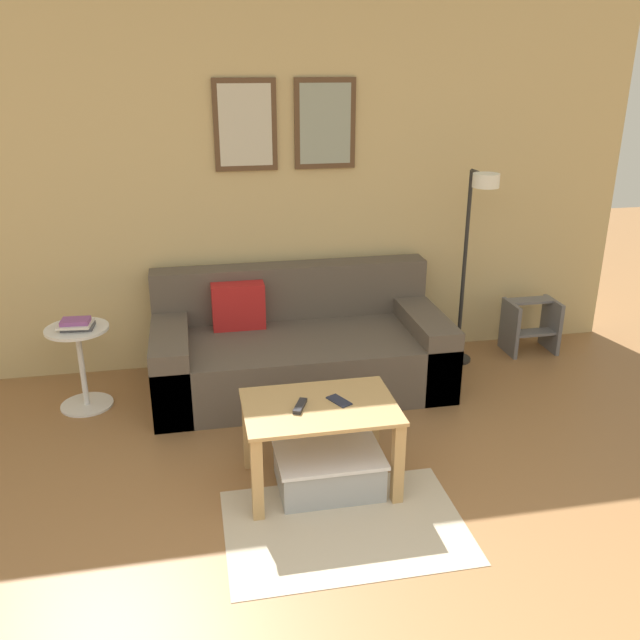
{
  "coord_description": "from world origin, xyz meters",
  "views": [
    {
      "loc": [
        -0.45,
        -1.25,
        2.13
      ],
      "look_at": [
        0.19,
        2.01,
        0.85
      ],
      "focal_mm": 38.0,
      "sensor_mm": 36.0,
      "label": 1
    }
  ],
  "objects_px": {
    "side_table": "(81,359)",
    "book_stack": "(76,324)",
    "couch": "(298,348)",
    "cell_phone": "(339,401)",
    "storage_bin": "(328,468)",
    "floor_lamp": "(475,234)",
    "coffee_table": "(320,423)",
    "remote_control": "(300,406)",
    "step_stool": "(531,324)"
  },
  "relations": [
    {
      "from": "side_table",
      "to": "book_stack",
      "type": "height_order",
      "value": "book_stack"
    },
    {
      "from": "couch",
      "to": "cell_phone",
      "type": "bearing_deg",
      "value": -89.1
    },
    {
      "from": "couch",
      "to": "book_stack",
      "type": "height_order",
      "value": "couch"
    },
    {
      "from": "couch",
      "to": "cell_phone",
      "type": "height_order",
      "value": "couch"
    },
    {
      "from": "book_stack",
      "to": "cell_phone",
      "type": "relative_size",
      "value": 1.6
    },
    {
      "from": "couch",
      "to": "storage_bin",
      "type": "xyz_separation_m",
      "value": [
        -0.05,
        -1.25,
        -0.15
      ]
    },
    {
      "from": "floor_lamp",
      "to": "cell_phone",
      "type": "xyz_separation_m",
      "value": [
        -1.23,
        -1.21,
        -0.53
      ]
    },
    {
      "from": "storage_bin",
      "to": "floor_lamp",
      "type": "distance_m",
      "value": 2.02
    },
    {
      "from": "storage_bin",
      "to": "cell_phone",
      "type": "distance_m",
      "value": 0.38
    },
    {
      "from": "coffee_table",
      "to": "remote_control",
      "type": "relative_size",
      "value": 5.26
    },
    {
      "from": "book_stack",
      "to": "step_stool",
      "type": "distance_m",
      "value": 3.31
    },
    {
      "from": "remote_control",
      "to": "floor_lamp",
      "type": "bearing_deg",
      "value": 64.43
    },
    {
      "from": "book_stack",
      "to": "side_table",
      "type": "bearing_deg",
      "value": 105.45
    },
    {
      "from": "coffee_table",
      "to": "storage_bin",
      "type": "distance_m",
      "value": 0.26
    },
    {
      "from": "floor_lamp",
      "to": "remote_control",
      "type": "xyz_separation_m",
      "value": [
        -1.44,
        -1.24,
        -0.53
      ]
    },
    {
      "from": "book_stack",
      "to": "step_stool",
      "type": "height_order",
      "value": "book_stack"
    },
    {
      "from": "floor_lamp",
      "to": "remote_control",
      "type": "height_order",
      "value": "floor_lamp"
    },
    {
      "from": "book_stack",
      "to": "remote_control",
      "type": "distance_m",
      "value": 1.68
    },
    {
      "from": "floor_lamp",
      "to": "step_stool",
      "type": "bearing_deg",
      "value": 18.02
    },
    {
      "from": "book_stack",
      "to": "storage_bin",
      "type": "bearing_deg",
      "value": -40.5
    },
    {
      "from": "step_stool",
      "to": "coffee_table",
      "type": "bearing_deg",
      "value": -143.7
    },
    {
      "from": "coffee_table",
      "to": "step_stool",
      "type": "bearing_deg",
      "value": 36.3
    },
    {
      "from": "storage_bin",
      "to": "remote_control",
      "type": "relative_size",
      "value": 3.69
    },
    {
      "from": "storage_bin",
      "to": "floor_lamp",
      "type": "bearing_deg",
      "value": 44.36
    },
    {
      "from": "storage_bin",
      "to": "side_table",
      "type": "height_order",
      "value": "side_table"
    },
    {
      "from": "couch",
      "to": "floor_lamp",
      "type": "height_order",
      "value": "floor_lamp"
    },
    {
      "from": "remote_control",
      "to": "coffee_table",
      "type": "bearing_deg",
      "value": 29.23
    },
    {
      "from": "book_stack",
      "to": "coffee_table",
      "type": "bearing_deg",
      "value": -40.37
    },
    {
      "from": "cell_phone",
      "to": "floor_lamp",
      "type": "bearing_deg",
      "value": 18.0
    },
    {
      "from": "remote_control",
      "to": "cell_phone",
      "type": "relative_size",
      "value": 1.07
    },
    {
      "from": "storage_bin",
      "to": "book_stack",
      "type": "relative_size",
      "value": 2.47
    },
    {
      "from": "floor_lamp",
      "to": "book_stack",
      "type": "distance_m",
      "value": 2.7
    },
    {
      "from": "storage_bin",
      "to": "cell_phone",
      "type": "xyz_separation_m",
      "value": [
        0.07,
        0.05,
        0.37
      ]
    },
    {
      "from": "couch",
      "to": "cell_phone",
      "type": "relative_size",
      "value": 14.04
    },
    {
      "from": "couch",
      "to": "side_table",
      "type": "bearing_deg",
      "value": -177.39
    },
    {
      "from": "side_table",
      "to": "book_stack",
      "type": "bearing_deg",
      "value": -74.55
    },
    {
      "from": "side_table",
      "to": "book_stack",
      "type": "distance_m",
      "value": 0.25
    },
    {
      "from": "book_stack",
      "to": "step_stool",
      "type": "relative_size",
      "value": 0.55
    },
    {
      "from": "step_stool",
      "to": "floor_lamp",
      "type": "bearing_deg",
      "value": -161.98
    },
    {
      "from": "remote_control",
      "to": "cell_phone",
      "type": "bearing_deg",
      "value": 31.05
    },
    {
      "from": "side_table",
      "to": "cell_phone",
      "type": "height_order",
      "value": "side_table"
    },
    {
      "from": "cell_phone",
      "to": "remote_control",
      "type": "bearing_deg",
      "value": 160.74
    },
    {
      "from": "couch",
      "to": "storage_bin",
      "type": "relative_size",
      "value": 3.55
    },
    {
      "from": "side_table",
      "to": "cell_phone",
      "type": "xyz_separation_m",
      "value": [
        1.44,
        -1.13,
        0.14
      ]
    },
    {
      "from": "floor_lamp",
      "to": "remote_control",
      "type": "distance_m",
      "value": 1.97
    },
    {
      "from": "storage_bin",
      "to": "cell_phone",
      "type": "bearing_deg",
      "value": 38.72
    },
    {
      "from": "book_stack",
      "to": "remote_control",
      "type": "bearing_deg",
      "value": -42.96
    },
    {
      "from": "couch",
      "to": "step_stool",
      "type": "xyz_separation_m",
      "value": [
        1.86,
        0.21,
        -0.04
      ]
    },
    {
      "from": "floor_lamp",
      "to": "book_stack",
      "type": "relative_size",
      "value": 6.42
    },
    {
      "from": "couch",
      "to": "book_stack",
      "type": "xyz_separation_m",
      "value": [
        -1.42,
        -0.08,
        0.32
      ]
    }
  ]
}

